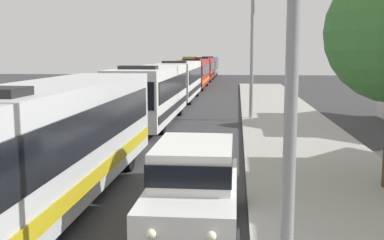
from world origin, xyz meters
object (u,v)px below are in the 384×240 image
(bus_fourth_in_line, at_px, (195,72))
(streetlamp_mid, at_px, (252,30))
(bus_lead, at_px, (55,137))
(white_suv, at_px, (194,183))
(bus_second_in_line, at_px, (152,92))
(bus_tail_end, at_px, (209,66))
(bus_middle, at_px, (180,79))
(box_truck_oncoming, at_px, (191,65))
(bus_rear, at_px, (203,68))

(bus_fourth_in_line, bearing_deg, streetlamp_mid, -77.33)
(bus_lead, height_order, white_suv, bus_lead)
(bus_second_in_line, distance_m, bus_tail_end, 51.81)
(bus_middle, relative_size, box_truck_oncoming, 1.60)
(bus_fourth_in_line, bearing_deg, bus_tail_end, 90.00)
(bus_fourth_in_line, xyz_separation_m, bus_tail_end, (0.00, 26.21, 0.00))
(bus_lead, xyz_separation_m, bus_rear, (-0.00, 52.88, -0.00))
(bus_lead, height_order, bus_tail_end, same)
(bus_second_in_line, distance_m, bus_fourth_in_line, 25.60)
(bus_second_in_line, xyz_separation_m, streetlamp_mid, (5.40, 1.59, 3.37))
(bus_middle, xyz_separation_m, box_truck_oncoming, (-3.30, 42.06, 0.01))
(bus_fourth_in_line, bearing_deg, white_suv, -84.84)
(bus_middle, height_order, box_truck_oncoming, bus_middle)
(bus_tail_end, bearing_deg, box_truck_oncoming, 138.70)
(white_suv, bearing_deg, bus_lead, 155.85)
(bus_lead, bearing_deg, streetlamp_mid, 70.57)
(bus_second_in_line, height_order, streetlamp_mid, streetlamp_mid)
(white_suv, bearing_deg, bus_middle, 97.52)
(streetlamp_mid, bearing_deg, bus_tail_end, 96.13)
(bus_middle, xyz_separation_m, white_suv, (3.70, -28.03, -0.66))
(bus_second_in_line, distance_m, bus_rear, 39.17)
(bus_middle, distance_m, bus_fourth_in_line, 12.95)
(bus_fourth_in_line, height_order, box_truck_oncoming, bus_fourth_in_line)
(bus_rear, distance_m, bus_tail_end, 12.65)
(streetlamp_mid, bearing_deg, bus_middle, 116.01)
(bus_middle, relative_size, streetlamp_mid, 1.43)
(bus_fourth_in_line, relative_size, bus_rear, 1.07)
(bus_second_in_line, height_order, bus_tail_end, same)
(bus_second_in_line, xyz_separation_m, white_suv, (3.70, -15.37, -0.66))
(bus_lead, distance_m, bus_rear, 52.88)
(bus_rear, bearing_deg, bus_tail_end, 90.00)
(bus_tail_end, bearing_deg, bus_lead, -90.00)
(bus_fourth_in_line, xyz_separation_m, bus_rear, (-0.00, 13.56, -0.00))
(bus_second_in_line, height_order, white_suv, bus_second_in_line)
(bus_lead, relative_size, streetlamp_mid, 1.47)
(bus_second_in_line, relative_size, box_truck_oncoming, 1.61)
(bus_lead, bearing_deg, bus_second_in_line, 90.00)
(bus_second_in_line, distance_m, streetlamp_mid, 6.56)
(white_suv, distance_m, box_truck_oncoming, 70.44)
(bus_lead, relative_size, bus_tail_end, 0.97)
(bus_lead, distance_m, bus_fourth_in_line, 39.32)
(box_truck_oncoming, height_order, streetlamp_mid, streetlamp_mid)
(bus_middle, height_order, white_suv, bus_middle)
(bus_rear, height_order, box_truck_oncoming, bus_rear)
(bus_second_in_line, distance_m, white_suv, 15.83)
(box_truck_oncoming, xyz_separation_m, streetlamp_mid, (8.70, -53.12, 3.36))
(bus_tail_end, distance_m, white_suv, 67.29)
(bus_fourth_in_line, relative_size, bus_tail_end, 1.00)
(white_suv, distance_m, streetlamp_mid, 17.52)
(bus_second_in_line, relative_size, bus_fourth_in_line, 0.95)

